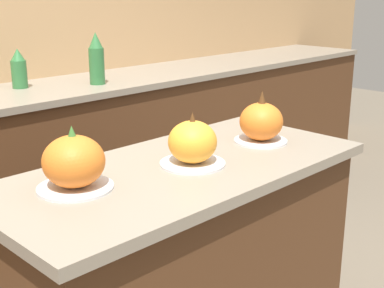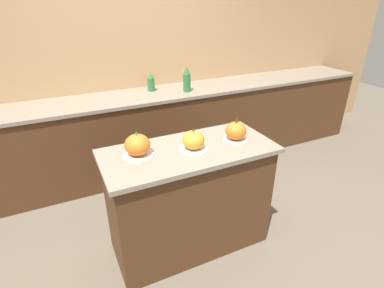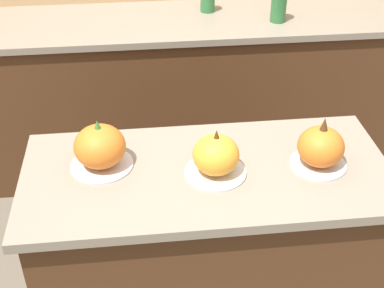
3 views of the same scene
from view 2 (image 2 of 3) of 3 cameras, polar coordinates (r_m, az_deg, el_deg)
ground_plane at (r=2.68m, az=-0.47°, el=-18.09°), size 12.00×12.00×0.00m
wall_back at (r=3.54m, az=-12.38°, el=15.51°), size 8.00×0.06×2.50m
kitchen_island at (r=2.39m, az=-0.51°, el=-10.41°), size 1.27×0.58×0.89m
back_counter at (r=3.46m, az=-9.79°, el=1.80°), size 6.00×0.60×0.92m
pumpkin_cake_left at (r=2.07m, az=-10.35°, el=-0.29°), size 0.22×0.22×0.18m
pumpkin_cake_center at (r=2.12m, az=0.28°, el=0.62°), size 0.21×0.21×0.17m
pumpkin_cake_right at (r=2.29m, az=8.35°, el=2.41°), size 0.19×0.19×0.19m
bottle_tall at (r=3.36m, az=-0.99°, el=12.18°), size 0.08×0.08×0.28m
bottle_short at (r=3.42m, az=-7.83°, el=11.59°), size 0.08×0.08×0.20m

